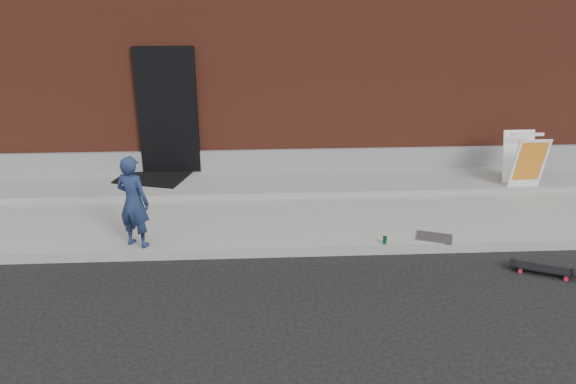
{
  "coord_description": "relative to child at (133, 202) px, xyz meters",
  "views": [
    {
      "loc": [
        -0.99,
        -6.92,
        3.7
      ],
      "look_at": [
        -0.58,
        0.8,
        0.66
      ],
      "focal_mm": 35.0,
      "sensor_mm": 36.0,
      "label": 1
    }
  ],
  "objects": [
    {
      "name": "building",
      "position": [
        2.71,
        6.79,
        1.7
      ],
      "size": [
        20.0,
        8.1,
        5.0
      ],
      "color": "maroon",
      "rests_on": "ground"
    },
    {
      "name": "soda_can",
      "position": [
        3.45,
        -0.15,
        -0.59
      ],
      "size": [
        0.07,
        0.07,
        0.11
      ],
      "primitive_type": "cylinder",
      "rotation": [
        0.0,
        0.0,
        -0.24
      ],
      "color": "#1C8C46",
      "rests_on": "sidewalk"
    },
    {
      "name": "apron",
      "position": [
        2.71,
        2.2,
        -0.6
      ],
      "size": [
        20.0,
        1.2,
        0.1
      ],
      "primitive_type": "cube",
      "color": "gray",
      "rests_on": "sidewalk"
    },
    {
      "name": "doormat",
      "position": [
        -0.19,
        2.5,
        -0.53
      ],
      "size": [
        1.38,
        1.23,
        0.03
      ],
      "primitive_type": "cube",
      "rotation": [
        0.0,
        0.0,
        -0.29
      ],
      "color": "black",
      "rests_on": "apron"
    },
    {
      "name": "skateboard",
      "position": [
        5.41,
        -0.84,
        -0.73
      ],
      "size": [
        0.81,
        0.51,
        0.09
      ],
      "color": "red",
      "rests_on": "ground"
    },
    {
      "name": "sidewalk",
      "position": [
        2.71,
        1.3,
        -0.72
      ],
      "size": [
        20.0,
        3.0,
        0.15
      ],
      "primitive_type": "cube",
      "color": "gray",
      "rests_on": "ground"
    },
    {
      "name": "ground",
      "position": [
        2.71,
        -0.2,
        -0.8
      ],
      "size": [
        80.0,
        80.0,
        0.0
      ],
      "primitive_type": "plane",
      "color": "black",
      "rests_on": "ground"
    },
    {
      "name": "child",
      "position": [
        0.0,
        0.0,
        0.0
      ],
      "size": [
        0.56,
        0.48,
        1.3
      ],
      "primitive_type": "imported",
      "rotation": [
        0.0,
        0.0,
        2.71
      ],
      "color": "#1B294E",
      "rests_on": "sidewalk"
    },
    {
      "name": "utility_plate",
      "position": [
        4.2,
        0.0,
        -0.64
      ],
      "size": [
        0.58,
        0.47,
        0.01
      ],
      "primitive_type": "cube",
      "rotation": [
        0.0,
        0.0,
        -0.35
      ],
      "color": "#59585D",
      "rests_on": "sidewalk"
    },
    {
      "name": "pizza_sign",
      "position": [
        6.25,
        1.78,
        -0.09
      ],
      "size": [
        0.56,
        0.66,
        0.92
      ],
      "color": "white",
      "rests_on": "apron"
    }
  ]
}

